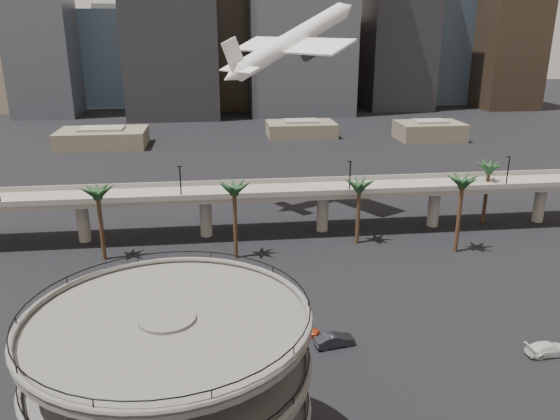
{
  "coord_description": "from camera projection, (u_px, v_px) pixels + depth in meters",
  "views": [
    {
      "loc": [
        -8.93,
        -41.31,
        37.1
      ],
      "look_at": [
        -0.45,
        28.0,
        13.62
      ],
      "focal_mm": 35.0,
      "sensor_mm": 36.0,
      "label": 1
    }
  ],
  "objects": [
    {
      "name": "airborne_jet",
      "position": [
        292.0,
        41.0,
        110.36
      ],
      "size": [
        31.58,
        30.27,
        17.37
      ],
      "rotation": [
        0.0,
        -0.4,
        0.55
      ],
      "color": "white",
      "rests_on": "ground"
    },
    {
      "name": "car_a",
      "position": [
        304.0,
        329.0,
        69.2
      ],
      "size": [
        4.19,
        3.3,
        1.33
      ],
      "primitive_type": "imported",
      "rotation": [
        0.0,
        0.0,
        1.06
      ],
      "color": "#B44019",
      "rests_on": "ground"
    },
    {
      "name": "low_buildings",
      "position": [
        261.0,
        133.0,
        185.48
      ],
      "size": [
        135.0,
        27.5,
        6.8
      ],
      "color": "brown",
      "rests_on": "ground"
    },
    {
      "name": "overpass",
      "position": [
        265.0,
        196.0,
        101.12
      ],
      "size": [
        130.0,
        9.3,
        14.7
      ],
      "color": "gray",
      "rests_on": "ground"
    },
    {
      "name": "palm_trees",
      "position": [
        336.0,
        185.0,
        93.84
      ],
      "size": [
        76.4,
        18.4,
        14.0
      ],
      "color": "#492F1F",
      "rests_on": "ground"
    },
    {
      "name": "car_b",
      "position": [
        335.0,
        340.0,
        66.58
      ],
      "size": [
        5.21,
        2.6,
        1.64
      ],
      "primitive_type": "imported",
      "rotation": [
        0.0,
        0.0,
        1.75
      ],
      "color": "black",
      "rests_on": "ground"
    },
    {
      "name": "parking_ramp",
      "position": [
        172.0,
        388.0,
        43.33
      ],
      "size": [
        22.2,
        22.2,
        17.35
      ],
      "color": "#524F4D",
      "rests_on": "ground"
    },
    {
      "name": "skyline",
      "position": [
        263.0,
        15.0,
        244.31
      ],
      "size": [
        269.0,
        86.0,
        115.01
      ],
      "color": "#807358",
      "rests_on": "ground"
    },
    {
      "name": "car_c",
      "position": [
        548.0,
        349.0,
        64.82
      ],
      "size": [
        5.54,
        2.55,
        1.57
      ],
      "primitive_type": "imported",
      "rotation": [
        0.0,
        0.0,
        1.64
      ],
      "color": "white",
      "rests_on": "ground"
    }
  ]
}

